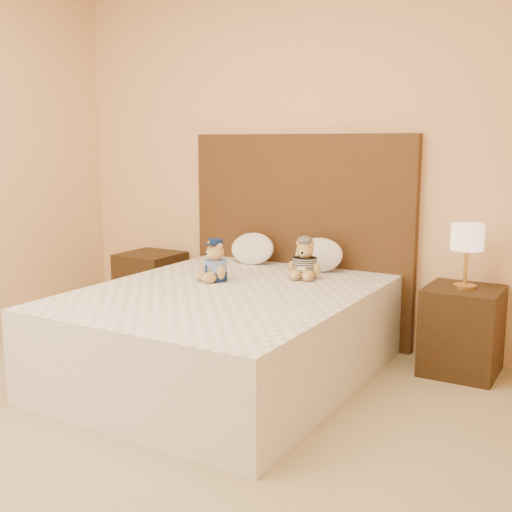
{
  "coord_description": "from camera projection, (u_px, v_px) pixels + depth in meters",
  "views": [
    {
      "loc": [
        2.09,
        -2.01,
        1.44
      ],
      "look_at": [
        0.07,
        1.45,
        0.73
      ],
      "focal_mm": 45.0,
      "sensor_mm": 36.0,
      "label": 1
    }
  ],
  "objects": [
    {
      "name": "pillow_right",
      "position": [
        319.0,
        253.0,
        4.48
      ],
      "size": [
        0.36,
        0.23,
        0.25
      ],
      "primitive_type": "ellipsoid",
      "color": "white",
      "rests_on": "bed"
    },
    {
      "name": "teddy_police",
      "position": [
        215.0,
        260.0,
        4.17
      ],
      "size": [
        0.3,
        0.29,
        0.27
      ],
      "primitive_type": null,
      "rotation": [
        0.0,
        0.0,
        -0.36
      ],
      "color": "#B38745",
      "rests_on": "bed"
    },
    {
      "name": "nightstand_right",
      "position": [
        462.0,
        330.0,
        4.03
      ],
      "size": [
        0.45,
        0.45,
        0.55
      ],
      "primitive_type": "cube",
      "color": "#332210",
      "rests_on": "ground"
    },
    {
      "name": "ground",
      "position": [
        87.0,
        455.0,
        2.99
      ],
      "size": [
        4.0,
        4.5,
        0.0
      ],
      "primitive_type": "cube",
      "color": "tan",
      "rests_on": "ground"
    },
    {
      "name": "room_walls",
      "position": [
        139.0,
        65.0,
        3.07
      ],
      "size": [
        4.04,
        4.52,
        2.72
      ],
      "color": "#F3BE84",
      "rests_on": "ground"
    },
    {
      "name": "nightstand_left",
      "position": [
        151.0,
        286.0,
        5.27
      ],
      "size": [
        0.45,
        0.45,
        0.55
      ],
      "primitive_type": "cube",
      "color": "#332210",
      "rests_on": "ground"
    },
    {
      "name": "pillow_left",
      "position": [
        252.0,
        247.0,
        4.75
      ],
      "size": [
        0.35,
        0.23,
        0.25
      ],
      "primitive_type": "ellipsoid",
      "color": "white",
      "rests_on": "bed"
    },
    {
      "name": "teddy_prisoner",
      "position": [
        305.0,
        259.0,
        4.23
      ],
      "size": [
        0.27,
        0.26,
        0.26
      ],
      "primitive_type": null,
      "rotation": [
        0.0,
        0.0,
        0.18
      ],
      "color": "#B38745",
      "rests_on": "bed"
    },
    {
      "name": "lamp",
      "position": [
        467.0,
        240.0,
        3.93
      ],
      "size": [
        0.2,
        0.2,
        0.4
      ],
      "color": "gold",
      "rests_on": "nightstand_right"
    },
    {
      "name": "bed",
      "position": [
        226.0,
        333.0,
        3.97
      ],
      "size": [
        1.6,
        2.0,
        0.55
      ],
      "color": "white",
      "rests_on": "ground"
    },
    {
      "name": "headboard",
      "position": [
        299.0,
        237.0,
        4.74
      ],
      "size": [
        1.75,
        0.08,
        1.5
      ],
      "primitive_type": "cube",
      "color": "#482A15",
      "rests_on": "ground"
    }
  ]
}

